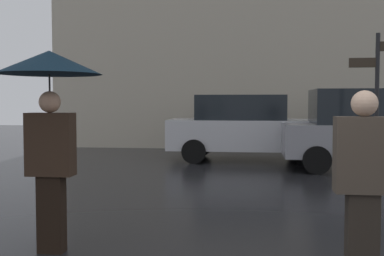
% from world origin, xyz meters
% --- Properties ---
extents(pedestrian_with_umbrella, '(1.11, 1.11, 2.17)m').
position_xyz_m(pedestrian_with_umbrella, '(-2.25, 2.03, 1.74)').
color(pedestrian_with_umbrella, black).
rests_on(pedestrian_with_umbrella, ground).
extents(pedestrian_with_bag, '(0.53, 0.24, 1.73)m').
position_xyz_m(pedestrian_with_bag, '(0.88, 1.48, 0.98)').
color(pedestrian_with_bag, '#2A241E').
rests_on(pedestrian_with_bag, ground).
extents(parked_car_left, '(4.03, 2.03, 1.95)m').
position_xyz_m(parked_car_left, '(2.62, 9.04, 0.98)').
color(parked_car_left, gray).
rests_on(parked_car_left, ground).
extents(parked_car_right, '(4.46, 2.00, 1.84)m').
position_xyz_m(parked_car_right, '(-0.24, 10.54, 0.95)').
color(parked_car_right, silver).
rests_on(parked_car_right, ground).
extents(street_signpost, '(1.08, 0.08, 2.93)m').
position_xyz_m(street_signpost, '(2.25, 6.47, 1.78)').
color(street_signpost, black).
rests_on(street_signpost, ground).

